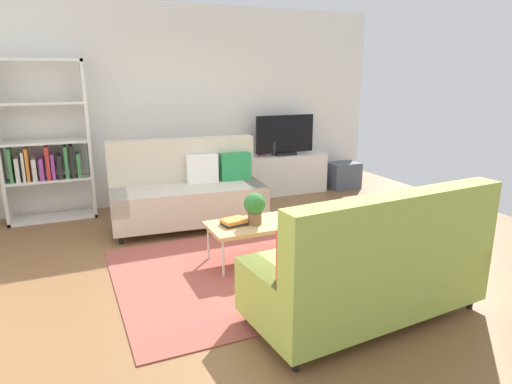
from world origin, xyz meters
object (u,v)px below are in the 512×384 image
at_px(vase_0, 250,152).
at_px(vase_1, 261,150).
at_px(bookshelf, 45,149).
at_px(table_book_0, 234,223).
at_px(storage_trunk, 343,175).
at_px(tv_console, 284,174).
at_px(tv, 285,136).
at_px(couch_beige, 188,192).
at_px(bottle_0, 274,149).
at_px(potted_plant, 255,207).
at_px(couch_green, 370,268).
at_px(coffee_table, 261,225).

distance_m(vase_0, vase_1, 0.20).
relative_size(bookshelf, table_book_0, 8.75).
bearing_deg(vase_0, storage_trunk, -5.10).
relative_size(tv_console, tv, 1.40).
height_order(couch_beige, storage_trunk, couch_beige).
bearing_deg(bottle_0, bookshelf, 178.96).
distance_m(potted_plant, bottle_0, 2.75).
distance_m(couch_green, tv_console, 4.00).
distance_m(bookshelf, vase_0, 2.94).
bearing_deg(tv_console, bookshelf, 179.67).
height_order(bookshelf, bottle_0, bookshelf).
bearing_deg(storage_trunk, vase_0, 174.90).
bearing_deg(coffee_table, storage_trunk, 41.38).
bearing_deg(vase_0, bookshelf, -179.41).
height_order(couch_green, table_book_0, couch_green).
bearing_deg(tv, table_book_0, -127.37).
bearing_deg(tv_console, table_book_0, -127.14).
bearing_deg(bottle_0, tv, 5.63).
bearing_deg(bookshelf, vase_1, 0.55).
relative_size(bookshelf, potted_plant, 6.39).
xyz_separation_m(coffee_table, vase_1, (1.12, 2.44, 0.34)).
xyz_separation_m(couch_beige, tv, (1.88, 0.95, 0.51)).
distance_m(coffee_table, bottle_0, 2.71).
bearing_deg(table_book_0, bookshelf, 126.11).
relative_size(table_book_0, vase_1, 1.31).
bearing_deg(tv_console, coffee_table, -122.10).
bearing_deg(couch_green, potted_plant, 100.66).
xyz_separation_m(tv_console, potted_plant, (-1.58, -2.42, 0.29)).
relative_size(couch_beige, table_book_0, 8.16).
height_order(storage_trunk, vase_0, vase_0).
bearing_deg(storage_trunk, bottle_0, 177.36).
bearing_deg(tv_console, tv, -90.00).
relative_size(couch_green, vase_1, 10.70).
relative_size(bookshelf, vase_1, 11.48).
bearing_deg(storage_trunk, couch_beige, -163.71).
height_order(table_book_0, vase_0, vase_0).
relative_size(tv, vase_1, 5.47).
relative_size(couch_beige, coffee_table, 1.78).
height_order(couch_green, vase_1, couch_green).
distance_m(couch_green, tv, 4.01).
distance_m(storage_trunk, vase_0, 1.76).
height_order(couch_green, tv, tv).
xyz_separation_m(couch_beige, vase_1, (1.49, 1.02, 0.28)).
xyz_separation_m(tv_console, bottle_0, (-0.20, -0.04, 0.43)).
bearing_deg(tv, couch_green, -107.66).
bearing_deg(couch_beige, tv_console, -148.27).
relative_size(potted_plant, bottle_0, 1.45).
bearing_deg(potted_plant, table_book_0, 161.89).
relative_size(couch_beige, tv_console, 1.40).
relative_size(storage_trunk, vase_0, 3.28).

